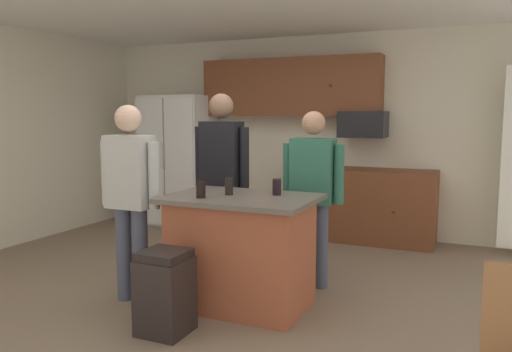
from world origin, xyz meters
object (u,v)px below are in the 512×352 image
(person_elder_center, at_px, (222,171))
(glass_pilsner, at_px, (201,189))
(glass_dark_ale, at_px, (277,187))
(person_host_foreground, at_px, (313,187))
(refrigerator, at_px, (179,160))
(person_guest_by_door, at_px, (130,190))
(trash_bin, at_px, (165,292))
(microwave_over_range, at_px, (363,124))
(glass_stout_tall, at_px, (229,186))
(kitchen_island, at_px, (241,251))

(person_elder_center, distance_m, glass_pilsner, 0.89)
(glass_pilsner, distance_m, glass_dark_ale, 0.62)
(person_host_foreground, xyz_separation_m, person_elder_center, (-0.90, -0.06, 0.11))
(refrigerator, relative_size, person_guest_by_door, 1.11)
(refrigerator, height_order, glass_dark_ale, refrigerator)
(person_host_foreground, bearing_deg, trash_bin, 3.36)
(microwave_over_range, height_order, glass_stout_tall, microwave_over_range)
(person_guest_by_door, bearing_deg, person_host_foreground, 20.56)
(glass_dark_ale, relative_size, glass_stout_tall, 0.92)
(kitchen_island, height_order, glass_dark_ale, glass_dark_ale)
(glass_dark_ale, bearing_deg, glass_stout_tall, -157.61)
(kitchen_island, bearing_deg, microwave_over_range, 81.28)
(person_guest_by_door, distance_m, glass_pilsner, 0.64)
(person_guest_by_door, height_order, glass_stout_tall, person_guest_by_door)
(person_elder_center, distance_m, glass_dark_ale, 0.90)
(refrigerator, distance_m, trash_bin, 3.80)
(microwave_over_range, height_order, trash_bin, microwave_over_range)
(microwave_over_range, distance_m, person_host_foreground, 2.01)
(person_host_foreground, height_order, glass_pilsner, person_host_foreground)
(person_elder_center, bearing_deg, microwave_over_range, 116.72)
(glass_pilsner, bearing_deg, refrigerator, 125.47)
(glass_dark_ale, bearing_deg, microwave_over_range, 86.35)
(kitchen_island, height_order, trash_bin, kitchen_island)
(refrigerator, height_order, glass_pilsner, refrigerator)
(person_guest_by_door, bearing_deg, microwave_over_range, 49.01)
(microwave_over_range, xyz_separation_m, trash_bin, (-0.68, -3.34, -1.15))
(kitchen_island, xyz_separation_m, glass_pilsner, (-0.25, -0.21, 0.52))
(person_host_foreground, distance_m, glass_dark_ale, 0.56)
(microwave_over_range, distance_m, kitchen_island, 2.84)
(microwave_over_range, xyz_separation_m, kitchen_island, (-0.40, -2.64, -0.98))
(glass_stout_tall, distance_m, trash_bin, 1.01)
(kitchen_island, height_order, glass_pilsner, glass_pilsner)
(refrigerator, xyz_separation_m, person_elder_center, (1.68, -1.87, 0.12))
(refrigerator, relative_size, glass_dark_ale, 13.74)
(glass_pilsner, bearing_deg, person_guest_by_door, -174.09)
(microwave_over_range, distance_m, person_guest_by_door, 3.22)
(refrigerator, bearing_deg, person_guest_by_door, -64.94)
(trash_bin, bearing_deg, kitchen_island, 68.57)
(refrigerator, bearing_deg, glass_pilsner, -54.53)
(refrigerator, height_order, person_host_foreground, refrigerator)
(kitchen_island, height_order, person_elder_center, person_elder_center)
(person_elder_center, distance_m, trash_bin, 1.55)
(refrigerator, relative_size, kitchen_island, 1.52)
(person_guest_by_door, relative_size, trash_bin, 2.71)
(microwave_over_range, height_order, glass_dark_ale, microwave_over_range)
(person_host_foreground, height_order, glass_dark_ale, person_host_foreground)
(glass_dark_ale, bearing_deg, trash_bin, -121.10)
(glass_dark_ale, xyz_separation_m, glass_stout_tall, (-0.36, -0.15, 0.01))
(kitchen_island, bearing_deg, person_guest_by_door, -162.98)
(kitchen_island, relative_size, glass_pilsner, 8.91)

